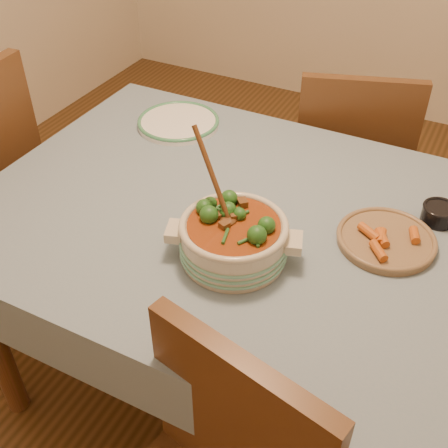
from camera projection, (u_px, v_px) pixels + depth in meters
name	position (u px, v px, depth m)	size (l,w,h in m)	color
floor	(264.00, 391.00, 1.97)	(4.50, 4.50, 0.00)	#442C13
dining_table	(275.00, 250.00, 1.55)	(1.68, 1.08, 0.76)	brown
stew_casserole	(234.00, 236.00, 1.35)	(0.33, 0.32, 0.31)	beige
white_plate	(178.00, 122.00, 1.90)	(0.33, 0.33, 0.02)	white
condiment_bowl	(439.00, 213.00, 1.49)	(0.09, 0.09, 0.05)	black
fried_plate	(386.00, 238.00, 1.42)	(0.30, 0.30, 0.04)	olive
chair_far	(349.00, 161.00, 2.18)	(0.53, 0.53, 0.90)	#532E19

